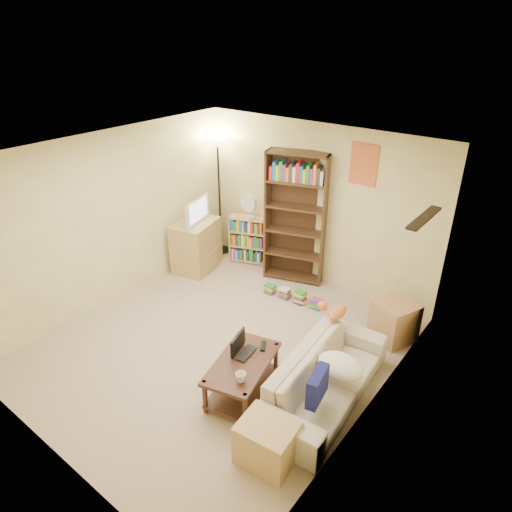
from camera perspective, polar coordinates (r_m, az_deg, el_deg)
name	(u,v)px	position (r m, az deg, el deg)	size (l,w,h in m)	color
room	(216,231)	(5.26, -5.04, 3.13)	(4.50, 4.54, 2.52)	tan
sofa	(325,378)	(5.23, 8.65, -14.82)	(0.91, 1.99, 0.56)	#BFB29E
navy_pillow	(317,386)	(4.75, 7.68, -15.82)	(0.37, 0.11, 0.33)	navy
cream_blanket	(340,366)	(5.10, 10.49, -13.35)	(0.52, 0.37, 0.22)	white
tabby_cat	(335,311)	(5.63, 9.84, -6.84)	(0.45, 0.19, 0.15)	orange
coffee_table	(242,372)	(5.24, -1.72, -14.33)	(0.78, 1.09, 0.44)	#3E2218
laptop	(250,354)	(5.21, -0.80, -12.20)	(0.23, 0.32, 0.02)	black
laptop_screen	(238,343)	(5.18, -2.28, -10.77)	(0.01, 0.33, 0.22)	white
mug	(241,377)	(4.88, -1.91, -14.92)	(0.12, 0.12, 0.10)	white
tv_remote	(263,346)	(5.33, 0.88, -11.17)	(0.05, 0.18, 0.02)	black
tv_stand	(196,245)	(7.70, -7.48, 1.33)	(0.56, 0.79, 0.84)	tan
television	(194,211)	(7.45, -7.77, 5.63)	(0.26, 0.69, 0.40)	black
tall_bookshelf	(296,215)	(7.06, 4.99, 5.07)	(0.99, 0.58, 2.09)	#432C1A
short_bookshelf	(249,239)	(7.86, -0.92, 2.08)	(0.70, 0.47, 0.83)	tan
desk_fan	(249,205)	(7.54, -0.89, 6.34)	(0.30, 0.17, 0.43)	silver
floor_lamp	(218,163)	(7.82, -4.75, 11.52)	(0.35, 0.35, 2.07)	black
side_table	(394,321)	(6.29, 16.89, -7.75)	(0.48, 0.48, 0.55)	tan
end_cabinet	(267,442)	(4.66, 1.43, -22.21)	(0.53, 0.44, 0.44)	tan
book_stacks	(293,296)	(6.90, 4.68, -4.99)	(0.94, 0.20, 0.20)	red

